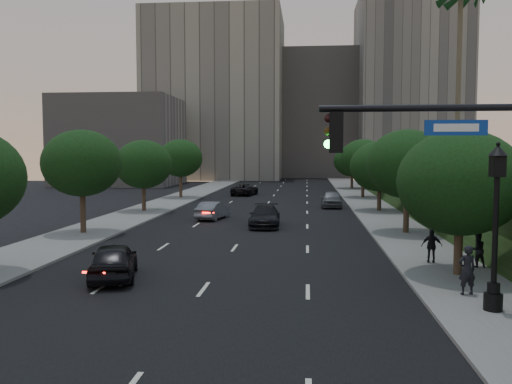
# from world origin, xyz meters

# --- Properties ---
(ground) EXTENTS (160.00, 160.00, 0.00)m
(ground) POSITION_xyz_m (0.00, 0.00, 0.00)
(ground) COLOR black
(ground) RESTS_ON ground
(road_surface) EXTENTS (16.00, 140.00, 0.02)m
(road_surface) POSITION_xyz_m (0.00, 30.00, 0.01)
(road_surface) COLOR black
(road_surface) RESTS_ON ground
(sidewalk_right) EXTENTS (4.50, 140.00, 0.15)m
(sidewalk_right) POSITION_xyz_m (10.25, 30.00, 0.07)
(sidewalk_right) COLOR slate
(sidewalk_right) RESTS_ON ground
(sidewalk_left) EXTENTS (4.50, 140.00, 0.15)m
(sidewalk_left) POSITION_xyz_m (-10.25, 30.00, 0.07)
(sidewalk_left) COLOR slate
(sidewalk_left) RESTS_ON ground
(parapet_wall) EXTENTS (0.35, 90.00, 0.70)m
(parapet_wall) POSITION_xyz_m (13.50, 28.00, 4.35)
(parapet_wall) COLOR slate
(parapet_wall) RESTS_ON embankment
(office_block_left) EXTENTS (26.00, 20.00, 32.00)m
(office_block_left) POSITION_xyz_m (-14.00, 92.00, 16.00)
(office_block_left) COLOR gray
(office_block_left) RESTS_ON ground
(office_block_mid) EXTENTS (22.00, 18.00, 26.00)m
(office_block_mid) POSITION_xyz_m (6.00, 102.00, 13.00)
(office_block_mid) COLOR gray
(office_block_mid) RESTS_ON ground
(office_block_right) EXTENTS (20.00, 22.00, 36.00)m
(office_block_right) POSITION_xyz_m (24.00, 96.00, 18.00)
(office_block_right) COLOR gray
(office_block_right) RESTS_ON ground
(office_block_filler) EXTENTS (18.00, 16.00, 14.00)m
(office_block_filler) POSITION_xyz_m (-26.00, 70.00, 7.00)
(office_block_filler) COLOR gray
(office_block_filler) RESTS_ON ground
(tree_right_a) EXTENTS (5.20, 5.20, 6.24)m
(tree_right_a) POSITION_xyz_m (10.30, 8.00, 4.02)
(tree_right_a) COLOR #38281C
(tree_right_a) RESTS_ON ground
(tree_right_b) EXTENTS (5.20, 5.20, 6.74)m
(tree_right_b) POSITION_xyz_m (10.30, 20.00, 4.52)
(tree_right_b) COLOR #38281C
(tree_right_b) RESTS_ON ground
(tree_right_c) EXTENTS (5.20, 5.20, 6.24)m
(tree_right_c) POSITION_xyz_m (10.30, 33.00, 4.02)
(tree_right_c) COLOR #38281C
(tree_right_c) RESTS_ON ground
(tree_right_d) EXTENTS (5.20, 5.20, 6.74)m
(tree_right_d) POSITION_xyz_m (10.30, 47.00, 4.52)
(tree_right_d) COLOR #38281C
(tree_right_d) RESTS_ON ground
(tree_right_e) EXTENTS (5.20, 5.20, 6.24)m
(tree_right_e) POSITION_xyz_m (10.30, 62.00, 4.02)
(tree_right_e) COLOR #38281C
(tree_right_e) RESTS_ON ground
(tree_left_b) EXTENTS (5.00, 5.00, 6.71)m
(tree_left_b) POSITION_xyz_m (-10.30, 18.00, 4.58)
(tree_left_b) COLOR #38281C
(tree_left_b) RESTS_ON ground
(tree_left_c) EXTENTS (5.00, 5.00, 6.34)m
(tree_left_c) POSITION_xyz_m (-10.30, 31.00, 4.21)
(tree_left_c) COLOR #38281C
(tree_left_c) RESTS_ON ground
(tree_left_d) EXTENTS (5.00, 5.00, 6.71)m
(tree_left_d) POSITION_xyz_m (-10.30, 45.00, 4.58)
(tree_left_d) COLOR #38281C
(tree_left_d) RESTS_ON ground
(traffic_signal_mast) EXTENTS (5.68, 0.56, 7.00)m
(traffic_signal_mast) POSITION_xyz_m (8.51, -2.45, 3.67)
(traffic_signal_mast) COLOR black
(traffic_signal_mast) RESTS_ON ground
(street_lamp) EXTENTS (0.64, 0.64, 5.62)m
(street_lamp) POSITION_xyz_m (10.00, 2.74, 2.63)
(street_lamp) COLOR black
(street_lamp) RESTS_ON ground
(sedan_near_left) EXTENTS (2.92, 4.85, 1.54)m
(sedan_near_left) POSITION_xyz_m (-4.07, 6.41, 0.77)
(sedan_near_left) COLOR black
(sedan_near_left) RESTS_ON ground
(sedan_mid_left) EXTENTS (2.25, 4.48, 1.41)m
(sedan_mid_left) POSITION_xyz_m (-3.38, 26.60, 0.71)
(sedan_mid_left) COLOR slate
(sedan_mid_left) RESTS_ON ground
(sedan_far_left) EXTENTS (3.19, 5.46, 1.43)m
(sedan_far_left) POSITION_xyz_m (-3.54, 50.06, 0.71)
(sedan_far_left) COLOR black
(sedan_far_left) RESTS_ON ground
(sedan_near_right) EXTENTS (2.23, 5.18, 1.49)m
(sedan_near_right) POSITION_xyz_m (1.00, 22.70, 0.74)
(sedan_near_right) COLOR black
(sedan_near_right) RESTS_ON ground
(sedan_far_right) EXTENTS (1.96, 4.76, 1.61)m
(sedan_far_right) POSITION_xyz_m (6.29, 36.67, 0.81)
(sedan_far_right) COLOR #5C5F63
(sedan_far_right) RESTS_ON ground
(pedestrian_a) EXTENTS (0.73, 0.56, 1.80)m
(pedestrian_a) POSITION_xyz_m (9.71, 4.68, 1.05)
(pedestrian_a) COLOR black
(pedestrian_a) RESTS_ON sidewalk_right
(pedestrian_b) EXTENTS (0.85, 0.71, 1.55)m
(pedestrian_b) POSITION_xyz_m (11.55, 9.55, 0.93)
(pedestrian_b) COLOR black
(pedestrian_b) RESTS_ON sidewalk_right
(pedestrian_c) EXTENTS (0.98, 0.51, 1.59)m
(pedestrian_c) POSITION_xyz_m (9.74, 10.32, 0.94)
(pedestrian_c) COLOR black
(pedestrian_c) RESTS_ON sidewalk_right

